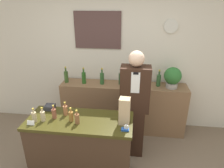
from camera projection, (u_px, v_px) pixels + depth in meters
back_wall at (114, 56)px, 3.65m from camera, size 5.20×0.09×2.70m
back_shelf at (123, 107)px, 3.73m from camera, size 2.24×0.41×0.91m
display_counter at (82, 149)px, 2.68m from camera, size 1.34×0.56×0.92m
shopkeeper at (134, 106)px, 2.98m from camera, size 0.42×0.27×1.68m
potted_plant at (173, 77)px, 3.36m from camera, size 0.29×0.29×0.36m
paper_bag at (125, 111)px, 2.36m from camera, size 0.13×0.12×0.34m
tape_dispenser at (126, 129)px, 2.28m from camera, size 0.09×0.06×0.07m
price_card_left at (31, 123)px, 2.38m from camera, size 0.09×0.02×0.06m
gift_box at (50, 107)px, 2.73m from camera, size 0.13×0.13×0.06m
counter_bottle_0 at (34, 117)px, 2.44m from camera, size 0.06×0.06×0.18m
counter_bottle_1 at (43, 116)px, 2.45m from camera, size 0.06×0.06×0.18m
counter_bottle_2 at (54, 113)px, 2.51m from camera, size 0.06×0.06×0.18m
counter_bottle_3 at (65, 110)px, 2.58m from camera, size 0.06×0.06×0.18m
counter_bottle_4 at (71, 116)px, 2.45m from camera, size 0.06×0.06×0.18m
counter_bottle_5 at (77, 118)px, 2.40m from camera, size 0.06×0.06×0.18m
shelf_bottle_0 at (66, 76)px, 3.62m from camera, size 0.07×0.07×0.30m
shelf_bottle_1 at (84, 77)px, 3.57m from camera, size 0.07×0.07×0.30m
shelf_bottle_2 at (102, 78)px, 3.54m from camera, size 0.07×0.07×0.30m
shelf_bottle_3 at (121, 78)px, 3.53m from camera, size 0.07×0.07×0.30m
shelf_bottle_4 at (139, 80)px, 3.47m from camera, size 0.07×0.07×0.30m
shelf_bottle_5 at (159, 80)px, 3.46m from camera, size 0.07×0.07×0.30m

